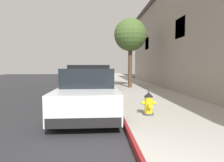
# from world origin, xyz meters

# --- Properties ---
(ground_plane) EXTENTS (31.69, 60.00, 0.20)m
(ground_plane) POSITION_xyz_m (-4.12, 10.00, -0.10)
(ground_plane) COLOR #2B2B2D
(sidewalk_pavement) EXTENTS (3.75, 60.00, 0.15)m
(sidewalk_pavement) POSITION_xyz_m (1.88, 10.00, 0.08)
(sidewalk_pavement) COLOR #ADA89E
(sidewalk_pavement) RESTS_ON ground
(curb_painted_edge) EXTENTS (0.08, 60.00, 0.15)m
(curb_painted_edge) POSITION_xyz_m (-0.04, 10.00, 0.08)
(curb_painted_edge) COLOR maroon
(curb_painted_edge) RESTS_ON ground
(police_cruiser) EXTENTS (1.94, 4.84, 1.68)m
(police_cruiser) POSITION_xyz_m (-1.08, 4.79, 0.74)
(police_cruiser) COLOR white
(police_cruiser) RESTS_ON ground
(parked_car_silver_ahead) EXTENTS (1.94, 4.84, 1.56)m
(parked_car_silver_ahead) POSITION_xyz_m (-1.00, 12.35, 0.74)
(parked_car_silver_ahead) COLOR black
(parked_car_silver_ahead) RESTS_ON ground
(fire_hydrant) EXTENTS (0.44, 0.40, 0.76)m
(fire_hydrant) POSITION_xyz_m (0.78, 3.64, 0.50)
(fire_hydrant) COLOR #4C4C51
(fire_hydrant) RESTS_ON sidewalk_pavement
(street_tree) EXTENTS (2.25, 2.25, 4.80)m
(street_tree) POSITION_xyz_m (1.49, 11.49, 3.78)
(street_tree) COLOR brown
(street_tree) RESTS_ON sidewalk_pavement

